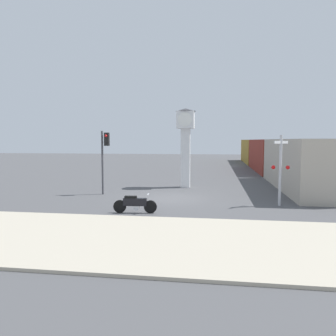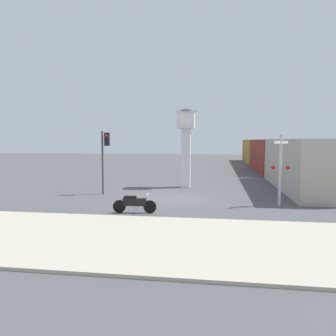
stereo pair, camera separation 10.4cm
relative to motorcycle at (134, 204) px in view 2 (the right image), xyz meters
name	(u,v)px [view 2 (the right image)]	position (x,y,z in m)	size (l,w,h in m)	color
ground_plane	(171,198)	(1.10, 3.96, -0.42)	(120.00, 120.00, 0.00)	#4C4C4F
sidewalk_strip	(137,239)	(1.10, -4.00, -0.37)	(36.00, 6.00, 0.10)	#B2A893
motorcycle	(134,204)	(0.00, 0.00, 0.00)	(2.00, 0.44, 0.88)	black
clock_tower	(186,136)	(1.53, 8.56, 3.23)	(1.43, 1.43, 5.53)	white
freight_train	(269,155)	(9.26, 22.33, 1.28)	(2.80, 39.23, 3.40)	#ADA393
traffic_light	(105,151)	(-3.08, 4.80, 2.26)	(0.50, 0.35, 3.89)	#47474C
railroad_crossing_signal	(280,168)	(6.86, 2.66, 1.53)	(0.90, 0.82, 3.57)	#B7B7BC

